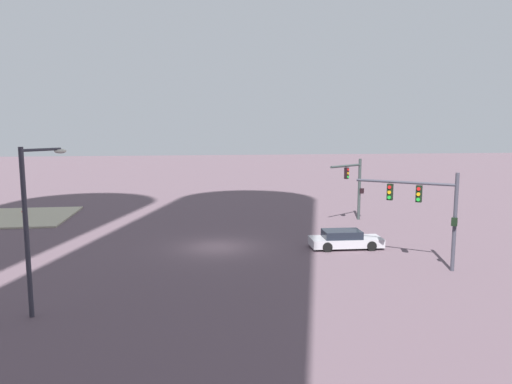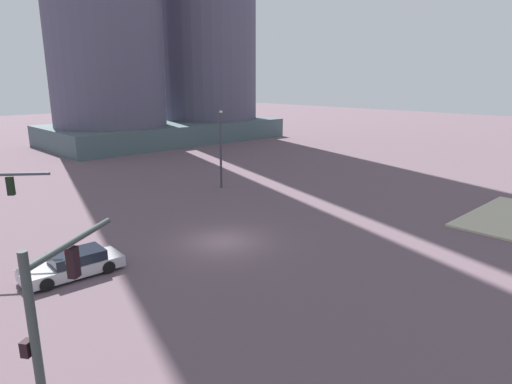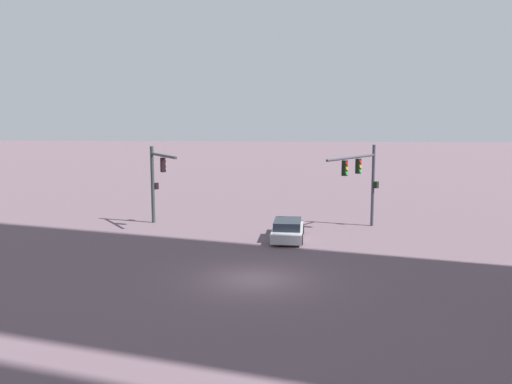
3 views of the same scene
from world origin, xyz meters
TOP-DOWN VIEW (x-y plane):
  - ground_plane at (0.00, 0.00)m, footprint 226.15×226.15m
  - traffic_signal_near_corner at (-12.16, -7.45)m, footprint 3.70×2.55m
  - traffic_signal_opposite_side at (-11.45, 6.22)m, footprint 4.57×3.81m
  - sedan_car_approaching at (-8.34, 1.46)m, footprint 4.79×2.06m

SIDE VIEW (x-z plane):
  - ground_plane at x=0.00m, z-range 0.00..0.00m
  - sedan_car_approaching at x=-8.34m, z-range -0.03..1.18m
  - traffic_signal_near_corner at x=-12.16m, z-range 0.73..6.04m
  - traffic_signal_opposite_side at x=-11.45m, z-range 0.92..6.40m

